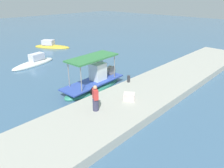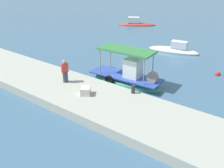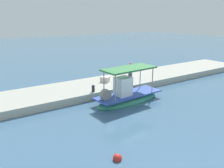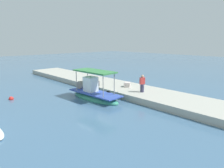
# 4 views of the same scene
# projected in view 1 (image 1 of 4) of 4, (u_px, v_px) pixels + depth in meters

# --- Properties ---
(ground_plane) EXTENTS (120.00, 120.00, 0.00)m
(ground_plane) POSITION_uv_depth(u_px,v_px,m) (95.00, 88.00, 16.79)
(ground_plane) COLOR #416585
(dock_quay) EXTENTS (36.00, 4.41, 0.57)m
(dock_quay) POSITION_uv_depth(u_px,v_px,m) (133.00, 100.00, 14.21)
(dock_quay) COLOR #ADADA0
(dock_quay) RESTS_ON ground_plane
(main_fishing_boat) EXTENTS (5.72, 2.14, 2.97)m
(main_fishing_boat) POSITION_uv_depth(u_px,v_px,m) (94.00, 83.00, 16.55)
(main_fishing_boat) COLOR #379474
(main_fishing_boat) RESTS_ON ground_plane
(fisherman_near_bollard) EXTENTS (0.48, 0.52, 1.61)m
(fisherman_near_bollard) POSITION_uv_depth(u_px,v_px,m) (95.00, 99.00, 12.17)
(fisherman_near_bollard) COLOR #3C3B57
(fisherman_near_bollard) RESTS_ON dock_quay
(mooring_bollard) EXTENTS (0.24, 0.24, 0.54)m
(mooring_bollard) POSITION_uv_depth(u_px,v_px,m) (129.00, 79.00, 16.33)
(mooring_bollard) COLOR #2D2D33
(mooring_bollard) RESTS_ON dock_quay
(cargo_crate) EXTENTS (0.90, 0.94, 0.47)m
(cargo_crate) POSITION_uv_depth(u_px,v_px,m) (129.00, 97.00, 13.59)
(cargo_crate) COLOR beige
(cargo_crate) RESTS_ON dock_quay
(marker_buoy) EXTENTS (0.42, 0.42, 0.42)m
(marker_buoy) POSITION_uv_depth(u_px,v_px,m) (93.00, 60.00, 23.57)
(marker_buoy) COLOR red
(marker_buoy) RESTS_ON ground_plane
(moored_boat_mid) EXTENTS (5.22, 2.34, 1.39)m
(moored_boat_mid) POSITION_uv_depth(u_px,v_px,m) (34.00, 63.00, 22.19)
(moored_boat_mid) COLOR white
(moored_boat_mid) RESTS_ON ground_plane
(moored_boat_far) EXTENTS (4.23, 5.33, 1.28)m
(moored_boat_far) POSITION_uv_depth(u_px,v_px,m) (51.00, 46.00, 29.51)
(moored_boat_far) COLOR gold
(moored_boat_far) RESTS_ON ground_plane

